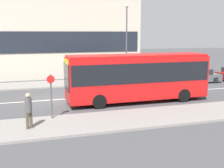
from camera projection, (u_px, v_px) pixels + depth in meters
ground_plane at (52, 100)px, 20.74m from camera, size 120.00×120.00×0.00m
sidewalk_near at (63, 125)px, 14.86m from camera, size 44.00×3.50×0.13m
sidewalk_far at (46, 84)px, 26.61m from camera, size 44.00×3.50×0.13m
lane_centerline at (52, 100)px, 20.74m from camera, size 41.80×0.16×0.01m
apartment_block_left_tower at (53, 12)px, 31.42m from camera, size 18.87×5.60×14.32m
city_bus at (137, 75)px, 19.97m from camera, size 10.12×2.53×3.39m
parked_car_0 at (199, 76)px, 27.91m from camera, size 4.11×1.68×1.37m
pedestrian_near_stop at (28, 108)px, 13.98m from camera, size 0.34×0.34×1.83m
bus_stop_sign at (51, 93)px, 15.60m from camera, size 0.44×0.12×2.51m
street_lamp at (127, 35)px, 27.36m from camera, size 0.36×0.36×7.52m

